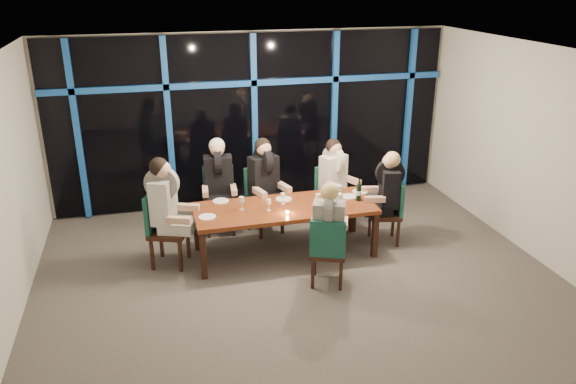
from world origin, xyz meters
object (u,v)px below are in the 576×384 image
object	(u,v)px
diner_far_right	(335,170)
diner_near_mid	(329,219)
chair_end_right	(391,208)
dining_table	(285,211)
diner_end_left	(166,197)
wine_bottle	(359,192)
chair_near_mid	(328,249)
chair_far_right	(331,192)
chair_far_left	(219,196)
water_pitcher	(338,201)
diner_far_left	(218,173)
chair_end_left	(162,225)
diner_far_mid	(265,173)
chair_far_mid	(262,196)
diner_end_right	(387,184)

from	to	relation	value
diner_far_right	diner_near_mid	xyz separation A→B (m)	(-0.68, -1.73, -0.01)
chair_end_right	dining_table	bearing A→B (deg)	-78.49
diner_end_left	wine_bottle	distance (m)	2.78
chair_near_mid	wine_bottle	world-z (taller)	wine_bottle
chair_far_right	diner_far_right	distance (m)	0.40
chair_far_left	wine_bottle	distance (m)	2.24
chair_near_mid	water_pitcher	bearing A→B (deg)	-95.14
chair_far_left	chair_end_right	xyz separation A→B (m)	(2.46, -1.10, -0.03)
chair_far_left	water_pitcher	xyz separation A→B (m)	(1.53, -1.30, 0.27)
diner_far_left	wine_bottle	world-z (taller)	diner_far_left
chair_end_left	chair_end_right	distance (m)	3.40
chair_near_mid	diner_far_mid	bearing A→B (deg)	-55.21
dining_table	chair_far_mid	xyz separation A→B (m)	(-0.14, 0.88, -0.09)
wine_bottle	chair_end_left	bearing A→B (deg)	176.45
diner_far_mid	diner_near_mid	size ratio (longest dim) A/B	1.07
dining_table	diner_end_left	bearing A→B (deg)	176.79
chair_far_mid	chair_far_right	size ratio (longest dim) A/B	1.06
diner_near_mid	wine_bottle	xyz separation A→B (m)	(0.77, 0.91, -0.06)
dining_table	diner_end_right	world-z (taller)	diner_end_right
chair_far_right	diner_far_left	xyz separation A→B (m)	(-1.80, 0.14, 0.45)
dining_table	chair_near_mid	xyz separation A→B (m)	(0.31, -1.04, -0.13)
chair_end_left	diner_far_right	size ratio (longest dim) A/B	1.12
diner_near_mid	wine_bottle	bearing A→B (deg)	-108.35
diner_far_left	diner_far_mid	world-z (taller)	diner_far_mid
chair_end_left	diner_far_right	bearing A→B (deg)	-56.17
dining_table	diner_end_right	size ratio (longest dim) A/B	2.70
diner_end_right	wine_bottle	distance (m)	0.47
chair_far_left	diner_far_mid	size ratio (longest dim) A/B	1.02
diner_end_left	water_pitcher	xyz separation A→B (m)	(2.38, -0.32, -0.18)
chair_end_right	water_pitcher	size ratio (longest dim) A/B	4.68
diner_far_left	diner_end_right	size ratio (longest dim) A/B	1.06
dining_table	diner_far_right	bearing A→B (deg)	36.71
diner_far_left	diner_far_mid	distance (m)	0.72
chair_end_left	diner_end_right	size ratio (longest dim) A/B	1.13
diner_far_mid	diner_far_right	xyz separation A→B (m)	(1.14, -0.03, -0.05)
chair_far_left	diner_far_right	bearing A→B (deg)	-4.06
chair_end_right	chair_near_mid	size ratio (longest dim) A/B	1.01
chair_near_mid	diner_far_left	world-z (taller)	diner_far_left
diner_far_mid	diner_end_left	xyz separation A→B (m)	(-1.54, -0.71, 0.03)
chair_near_mid	chair_far_left	bearing A→B (deg)	-40.41
diner_far_mid	diner_end_left	size ratio (longest dim) A/B	0.97
chair_far_mid	wine_bottle	bearing A→B (deg)	-53.86
chair_near_mid	wine_bottle	xyz separation A→B (m)	(0.80, 0.99, 0.33)
chair_end_left	chair_near_mid	world-z (taller)	chair_end_left
dining_table	chair_far_mid	size ratio (longest dim) A/B	2.47
chair_far_right	diner_far_mid	bearing A→B (deg)	157.52
chair_near_mid	diner_end_left	world-z (taller)	diner_end_left
diner_near_mid	wine_bottle	world-z (taller)	diner_near_mid
chair_end_left	wine_bottle	size ratio (longest dim) A/B	3.25
diner_far_right	water_pitcher	size ratio (longest dim) A/B	4.58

